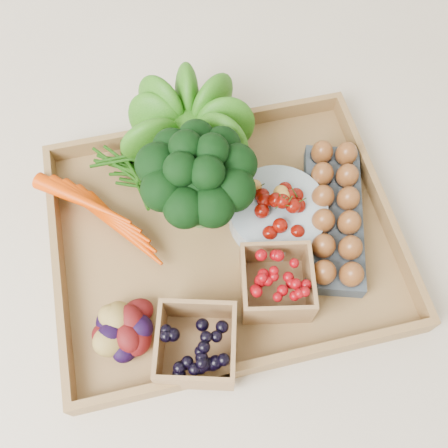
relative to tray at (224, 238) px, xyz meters
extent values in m
plane|color=beige|center=(0.00, 0.00, -0.01)|extent=(4.00, 4.00, 0.00)
cube|color=olive|center=(0.00, 0.00, 0.00)|extent=(0.55, 0.45, 0.01)
sphere|color=#12470B|center=(-0.02, 0.18, 0.09)|extent=(0.16, 0.16, 0.16)
cylinder|color=#8C9EA5|center=(0.09, 0.01, 0.03)|extent=(0.16, 0.16, 0.04)
cube|color=#3B434B|center=(0.18, -0.01, 0.02)|extent=(0.17, 0.28, 0.03)
cube|color=black|center=(-0.08, -0.18, 0.05)|extent=(0.14, 0.14, 0.08)
cube|color=#750509|center=(0.06, -0.11, 0.04)|extent=(0.12, 0.12, 0.07)
camera|label=1|loc=(-0.08, -0.35, 0.76)|focal=40.00mm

